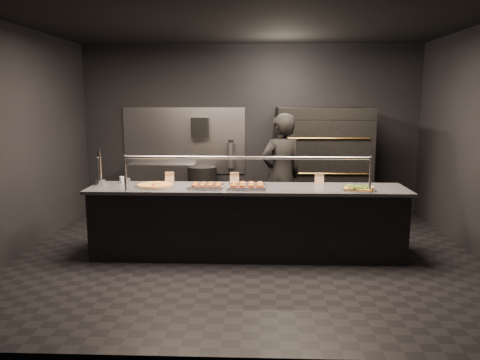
{
  "coord_description": "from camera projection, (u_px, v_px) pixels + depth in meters",
  "views": [
    {
      "loc": [
        0.14,
        -5.94,
        2.03
      ],
      "look_at": [
        -0.1,
        0.2,
        0.98
      ],
      "focal_mm": 35.0,
      "sensor_mm": 36.0,
      "label": 1
    }
  ],
  "objects": [
    {
      "name": "worker",
      "position": [
        281.0,
        175.0,
        6.98
      ],
      "size": [
        0.8,
        0.69,
        1.84
      ],
      "primitive_type": "imported",
      "rotation": [
        0.0,
        0.0,
        3.59
      ],
      "color": "black",
      "rests_on": "ground"
    },
    {
      "name": "fire_extinguisher",
      "position": [
        231.0,
        155.0,
        8.4
      ],
      "size": [
        0.14,
        0.14,
        0.51
      ],
      "color": "#B2B2B7",
      "rests_on": "room"
    },
    {
      "name": "tent_cards",
      "position": [
        241.0,
        178.0,
        6.31
      ],
      "size": [
        2.14,
        0.04,
        0.15
      ],
      "color": "white",
      "rests_on": "service_counter"
    },
    {
      "name": "square_pizza",
      "position": [
        359.0,
        189.0,
        5.84
      ],
      "size": [
        0.43,
        0.43,
        0.05
      ],
      "color": "silver",
      "rests_on": "service_counter"
    },
    {
      "name": "service_counter",
      "position": [
        247.0,
        221.0,
        6.12
      ],
      "size": [
        4.1,
        0.78,
        1.37
      ],
      "color": "black",
      "rests_on": "ground"
    },
    {
      "name": "trash_bin",
      "position": [
        202.0,
        191.0,
        8.34
      ],
      "size": [
        0.52,
        0.52,
        0.87
      ],
      "primitive_type": "cylinder",
      "color": "black",
      "rests_on": "ground"
    },
    {
      "name": "slider_tray_b",
      "position": [
        247.0,
        186.0,
        5.95
      ],
      "size": [
        0.52,
        0.41,
        0.08
      ],
      "color": "silver",
      "rests_on": "service_counter"
    },
    {
      "name": "slider_tray_a",
      "position": [
        207.0,
        186.0,
        5.97
      ],
      "size": [
        0.5,
        0.42,
        0.07
      ],
      "color": "silver",
      "rests_on": "service_counter"
    },
    {
      "name": "room",
      "position": [
        246.0,
        142.0,
        5.99
      ],
      "size": [
        6.04,
        6.0,
        3.0
      ],
      "color": "black",
      "rests_on": "ground"
    },
    {
      "name": "towel_dispenser",
      "position": [
        200.0,
        127.0,
        8.32
      ],
      "size": [
        0.3,
        0.2,
        0.35
      ],
      "primitive_type": "cube",
      "color": "black",
      "rests_on": "room"
    },
    {
      "name": "prep_shelf",
      "position": [
        162.0,
        188.0,
        8.47
      ],
      "size": [
        1.2,
        0.35,
        0.9
      ],
      "primitive_type": "cube",
      "color": "#99999E",
      "rests_on": "ground"
    },
    {
      "name": "round_pizza",
      "position": [
        155.0,
        185.0,
        6.09
      ],
      "size": [
        0.52,
        0.52,
        0.03
      ],
      "color": "silver",
      "rests_on": "service_counter"
    },
    {
      "name": "beer_tap",
      "position": [
        100.0,
        174.0,
        6.18
      ],
      "size": [
        0.14,
        0.19,
        0.52
      ],
      "color": "silver",
      "rests_on": "service_counter"
    },
    {
      "name": "pizza_oven",
      "position": [
        321.0,
        164.0,
        7.86
      ],
      "size": [
        1.5,
        1.23,
        1.91
      ],
      "color": "black",
      "rests_on": "ground"
    },
    {
      "name": "condiment_jar",
      "position": [
        124.0,
        180.0,
        6.31
      ],
      "size": [
        0.14,
        0.06,
        0.1
      ],
      "color": "silver",
      "rests_on": "service_counter"
    }
  ]
}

